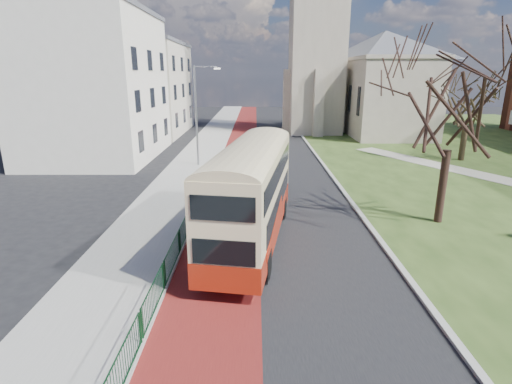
{
  "coord_description": "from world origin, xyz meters",
  "views": [
    {
      "loc": [
        0.31,
        -14.89,
        7.5
      ],
      "look_at": [
        0.34,
        3.58,
        2.0
      ],
      "focal_mm": 28.0,
      "sensor_mm": 36.0,
      "label": 1
    }
  ],
  "objects_px": {
    "streetlamp": "(198,111)",
    "winter_tree_far": "(470,96)",
    "bus": "(251,190)",
    "winter_tree_near": "(456,88)"
  },
  "relations": [
    {
      "from": "streetlamp",
      "to": "bus",
      "type": "bearing_deg",
      "value": -74.22
    },
    {
      "from": "bus",
      "to": "winter_tree_near",
      "type": "relative_size",
      "value": 1.12
    },
    {
      "from": "winter_tree_far",
      "to": "streetlamp",
      "type": "bearing_deg",
      "value": -174.54
    },
    {
      "from": "winter_tree_near",
      "to": "streetlamp",
      "type": "bearing_deg",
      "value": 137.05
    },
    {
      "from": "streetlamp",
      "to": "winter_tree_far",
      "type": "distance_m",
      "value": 23.25
    },
    {
      "from": "streetlamp",
      "to": "winter_tree_far",
      "type": "bearing_deg",
      "value": 5.46
    },
    {
      "from": "bus",
      "to": "streetlamp",
      "type": "bearing_deg",
      "value": 114.94
    },
    {
      "from": "bus",
      "to": "winter_tree_far",
      "type": "bearing_deg",
      "value": 53.31
    },
    {
      "from": "streetlamp",
      "to": "bus",
      "type": "relative_size",
      "value": 0.73
    },
    {
      "from": "winter_tree_near",
      "to": "winter_tree_far",
      "type": "height_order",
      "value": "winter_tree_near"
    }
  ]
}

